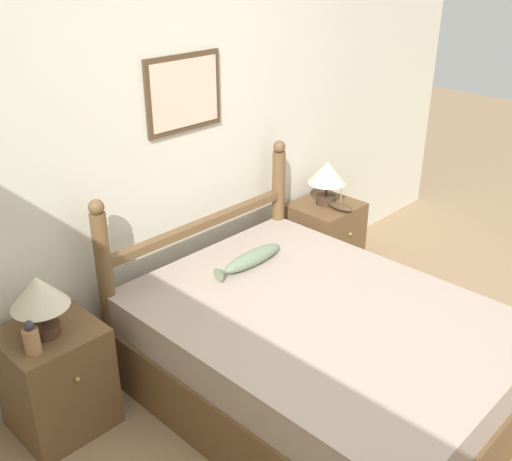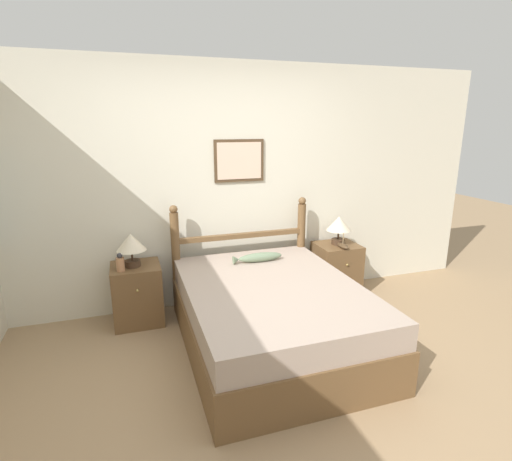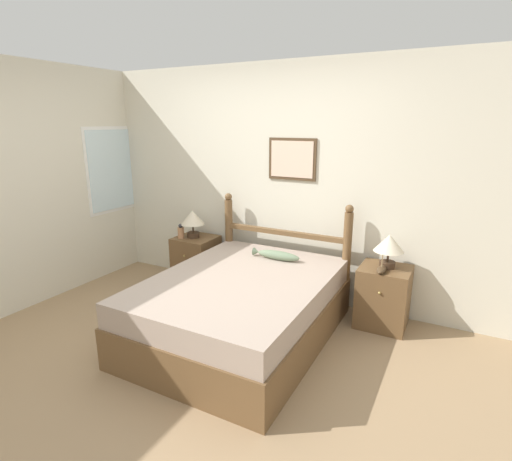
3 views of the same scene
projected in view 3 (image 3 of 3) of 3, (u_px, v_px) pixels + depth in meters
ground_plane at (180, 363)px, 3.31m from camera, size 16.00×16.00×0.00m
wall_back at (272, 183)px, 4.45m from camera, size 6.40×0.08×2.55m
wall_left at (4, 190)px, 3.96m from camera, size 0.08×6.40×2.55m
bed at (241, 308)px, 3.65m from camera, size 1.49×1.98×0.58m
headboard at (284, 247)px, 4.37m from camera, size 1.49×0.09×1.15m
nightstand_left at (196, 261)px, 4.87m from camera, size 0.47×0.46×0.60m
nightstand_right at (383, 297)px, 3.86m from camera, size 0.47×0.46×0.60m
table_lamp_left at (193, 219)px, 4.72m from camera, size 0.28×0.28×0.33m
table_lamp_right at (389, 245)px, 3.73m from camera, size 0.28×0.28×0.33m
bottle at (181, 232)px, 4.73m from camera, size 0.08×0.08×0.17m
model_boat at (381, 269)px, 3.67m from camera, size 0.08×0.20×0.17m
fish_pillow at (276, 255)px, 4.04m from camera, size 0.51×0.10×0.09m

